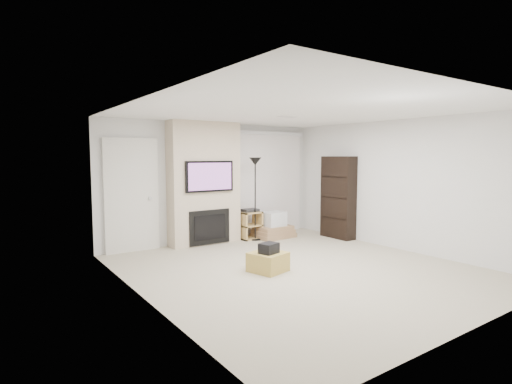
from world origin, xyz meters
TOP-DOWN VIEW (x-y plane):
  - floor at (0.00, 0.00)m, footprint 5.00×5.50m
  - ceiling at (0.00, 0.00)m, footprint 5.00×5.50m
  - wall_back at (0.00, 2.75)m, footprint 5.00×0.00m
  - wall_front at (0.00, -2.75)m, footprint 5.00×0.00m
  - wall_left at (-2.50, 0.00)m, footprint 0.00×5.50m
  - wall_right at (2.50, 0.00)m, footprint 0.00×5.50m
  - hvac_vent at (0.40, 0.80)m, footprint 0.35×0.18m
  - ottoman at (-0.49, 0.17)m, footprint 0.61×0.61m
  - black_bag at (-0.51, 0.13)m, footprint 0.33×0.29m
  - fireplace_wall at (-0.35, 2.54)m, footprint 1.50×0.47m
  - entry_door at (-1.80, 2.71)m, footprint 1.02×0.11m
  - vertical_blinds at (1.40, 2.70)m, footprint 1.98×0.10m
  - floor_lamp at (0.71, 2.24)m, footprint 0.26×0.26m
  - av_stand at (0.67, 2.39)m, footprint 0.45×0.38m
  - box_stack at (1.18, 2.22)m, footprint 0.88×0.68m
  - bookshelf at (2.34, 1.38)m, footprint 0.30×0.80m

SIDE VIEW (x-z plane):
  - floor at x=0.00m, z-range 0.00..0.00m
  - ottoman at x=-0.49m, z-range 0.00..0.30m
  - box_stack at x=1.18m, z-range -0.07..0.50m
  - av_stand at x=0.67m, z-range 0.02..0.68m
  - black_bag at x=-0.51m, z-range 0.30..0.46m
  - bookshelf at x=2.34m, z-range 0.00..1.80m
  - entry_door at x=-1.80m, z-range -0.02..2.12m
  - fireplace_wall at x=-0.35m, z-range -0.01..2.49m
  - wall_back at x=0.00m, z-range 0.00..2.50m
  - wall_front at x=0.00m, z-range 0.00..2.50m
  - wall_left at x=-2.50m, z-range 0.00..2.50m
  - wall_right at x=2.50m, z-range 0.00..2.50m
  - vertical_blinds at x=1.40m, z-range 0.09..2.46m
  - floor_lamp at x=0.71m, z-range 0.51..2.29m
  - hvac_vent at x=0.40m, z-range 2.49..2.50m
  - ceiling at x=0.00m, z-range 2.50..2.50m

